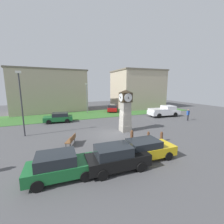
# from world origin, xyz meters

# --- Properties ---
(ground_plane) EXTENTS (68.15, 68.15, 0.00)m
(ground_plane) POSITION_xyz_m (0.00, 0.00, 0.00)
(ground_plane) COLOR #4C4C4F
(clock_tower) EXTENTS (1.62, 1.53, 4.89)m
(clock_tower) POSITION_xyz_m (1.71, 0.66, 2.53)
(clock_tower) COLOR #9C978C
(clock_tower) RESTS_ON ground_plane
(bollard_near_tower) EXTENTS (0.26, 0.26, 0.98)m
(bollard_near_tower) POSITION_xyz_m (3.39, -3.69, 0.50)
(bollard_near_tower) COLOR brown
(bollard_near_tower) RESTS_ON ground_plane
(bollard_mid_row) EXTENTS (0.24, 0.24, 0.87)m
(bollard_mid_row) POSITION_xyz_m (2.47, -2.85, 0.44)
(bollard_mid_row) COLOR brown
(bollard_mid_row) RESTS_ON ground_plane
(bollard_far_row) EXTENTS (0.30, 0.30, 1.01)m
(bollard_far_row) POSITION_xyz_m (0.91, -2.28, 0.51)
(bollard_far_row) COLOR brown
(bollard_far_row) RESTS_ON ground_plane
(car_navy_sedan) EXTENTS (4.06, 2.04, 1.55)m
(car_navy_sedan) POSITION_xyz_m (-6.09, -6.05, 0.78)
(car_navy_sedan) COLOR #19602D
(car_navy_sedan) RESTS_ON ground_plane
(car_near_tower) EXTENTS (4.12, 2.00, 1.62)m
(car_near_tower) POSITION_xyz_m (-2.69, -6.46, 0.81)
(car_near_tower) COLOR black
(car_near_tower) RESTS_ON ground_plane
(car_by_building) EXTENTS (4.18, 1.99, 1.46)m
(car_by_building) POSITION_xyz_m (-0.05, -5.99, 0.75)
(car_by_building) COLOR gold
(car_by_building) RESTS_ON ground_plane
(car_far_lot) EXTENTS (4.16, 2.24, 1.39)m
(car_far_lot) POSITION_xyz_m (-5.28, 8.32, 0.72)
(car_far_lot) COLOR #19602D
(car_far_lot) RESTS_ON ground_plane
(car_end_of_row) EXTENTS (3.65, 4.87, 1.48)m
(car_end_of_row) POSITION_xyz_m (5.73, 13.88, 0.76)
(car_end_of_row) COLOR #A51111
(car_end_of_row) RESTS_ON ground_plane
(pickup_truck) EXTENTS (5.56, 2.77, 1.85)m
(pickup_truck) POSITION_xyz_m (12.00, 5.69, 0.93)
(pickup_truck) COLOR silver
(pickup_truck) RESTS_ON ground_plane
(bench) EXTENTS (1.17, 1.67, 0.90)m
(bench) POSITION_xyz_m (-4.82, -1.23, 0.52)
(bench) COLOR brown
(bench) RESTS_ON ground_plane
(pedestrian_near_bench) EXTENTS (0.42, 0.27, 1.77)m
(pedestrian_near_bench) POSITION_xyz_m (13.17, 1.70, 1.02)
(pedestrian_near_bench) COLOR #3F3F47
(pedestrian_near_bench) RESTS_ON ground_plane
(street_lamp_near_road) EXTENTS (0.50, 0.24, 5.77)m
(street_lamp_near_road) POSITION_xyz_m (0.36, 13.99, 3.37)
(street_lamp_near_road) COLOR slate
(street_lamp_near_road) RESTS_ON ground_plane
(street_lamp_far_side) EXTENTS (0.50, 0.24, 6.82)m
(street_lamp_far_side) POSITION_xyz_m (-9.09, 3.26, 3.91)
(street_lamp_far_side) COLOR #333338
(street_lamp_far_side) RESTS_ON ground_plane
(warehouse_blue_far) EXTENTS (15.07, 7.90, 8.56)m
(warehouse_blue_far) POSITION_xyz_m (-6.19, 19.10, 4.29)
(warehouse_blue_far) COLOR #B7A88E
(warehouse_blue_far) RESTS_ON ground_plane
(storefront_low_left) EXTENTS (11.03, 10.21, 8.92)m
(storefront_low_left) POSITION_xyz_m (13.62, 17.31, 4.47)
(storefront_low_left) COLOR #B7A88E
(storefront_low_left) RESTS_ON ground_plane
(grass_verge_far) EXTENTS (40.89, 7.86, 0.04)m
(grass_verge_far) POSITION_xyz_m (0.95, 12.49, 0.02)
(grass_verge_far) COLOR #386B2D
(grass_verge_far) RESTS_ON ground_plane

